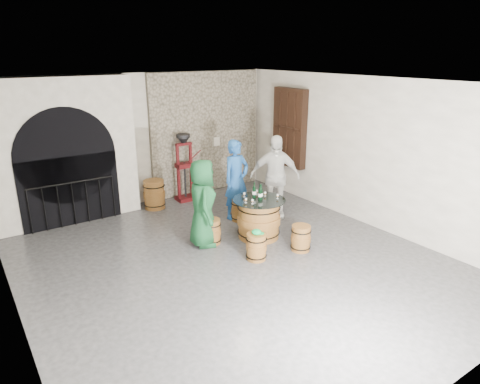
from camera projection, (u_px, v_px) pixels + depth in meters
ground at (232, 261)px, 7.87m from camera, size 8.00×8.00×0.00m
wall_back at (142, 140)px, 10.50m from camera, size 8.00×0.00×8.00m
wall_front at (452, 273)px, 4.24m from camera, size 8.00×0.00×8.00m
wall_left at (4, 222)px, 5.49m from camera, size 0.00×8.00×8.00m
wall_right at (366, 152)px, 9.25m from camera, size 0.00×8.00×8.00m
ceiling at (230, 83)px, 6.86m from camera, size 8.00×8.00×0.00m
stone_facing_panel at (206, 133)px, 11.42m from camera, size 3.20×0.12×3.18m
arched_opening at (63, 153)px, 9.28m from camera, size 3.10×0.60×3.19m
shuttered_window at (289, 128)px, 11.00m from camera, size 0.23×1.10×2.00m
barrel_table at (259, 219)px, 8.78m from camera, size 1.08×1.08×0.83m
barrel_stool_left at (211, 231)px, 8.55m from camera, size 0.39×0.39×0.51m
barrel_stool_far at (240, 210)px, 9.71m from camera, size 0.39×0.39×0.51m
barrel_stool_right at (271, 209)px, 9.73m from camera, size 0.39×0.39×0.51m
barrel_stool_near_right at (301, 238)px, 8.24m from camera, size 0.39×0.39×0.51m
barrel_stool_near_left at (256, 247)px, 7.88m from camera, size 0.39×0.39×0.51m
green_cap at (257, 232)px, 7.79m from camera, size 0.23×0.18×0.10m
person_green at (203, 203)px, 8.31m from camera, size 0.84×1.00×1.74m
person_blue at (236, 180)px, 9.68m from camera, size 0.71×0.50×1.83m
person_white at (275, 177)px, 9.74m from camera, size 1.18×1.06×1.92m
wine_bottle_left at (260, 194)px, 8.59m from camera, size 0.08×0.08×0.32m
wine_bottle_center at (261, 193)px, 8.62m from camera, size 0.08×0.08×0.32m
wine_bottle_right at (254, 191)px, 8.73m from camera, size 0.08×0.08×0.32m
tasting_glass_a at (252, 202)px, 8.38m from camera, size 0.05×0.05×0.10m
tasting_glass_b at (265, 194)px, 8.83m from camera, size 0.05×0.05×0.10m
tasting_glass_c at (244, 195)px, 8.78m from camera, size 0.05×0.05×0.10m
tasting_glass_d at (257, 192)px, 8.94m from camera, size 0.05×0.05×0.10m
tasting_glass_e at (278, 196)px, 8.68m from camera, size 0.05×0.05×0.10m
tasting_glass_f at (246, 201)px, 8.44m from camera, size 0.05×0.05×0.10m
side_barrel at (154, 194)px, 10.43m from camera, size 0.53×0.53×0.71m
corking_press at (184, 162)px, 10.80m from camera, size 0.71×0.39×1.73m
control_box at (216, 141)px, 11.57m from camera, size 0.18×0.10×0.22m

